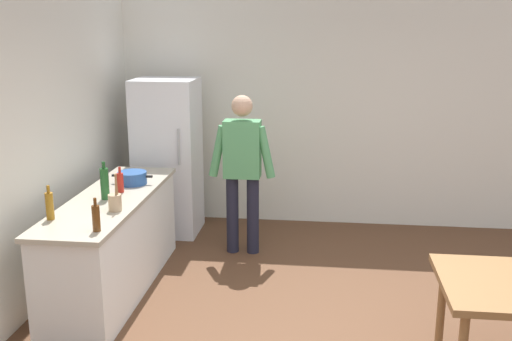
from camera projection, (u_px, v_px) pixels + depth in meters
name	position (u px, v px, depth m)	size (l,w,h in m)	color
wall_back	(334.00, 114.00, 7.11)	(6.40, 0.12, 2.70)	silver
wall_left	(7.00, 162.00, 4.71)	(0.12, 5.60, 2.70)	silver
kitchen_counter	(113.00, 243.00, 5.44)	(0.64, 2.20, 0.90)	white
refrigerator	(168.00, 157.00, 6.86)	(0.70, 0.67, 1.80)	white
person	(242.00, 164.00, 6.20)	(0.70, 0.22, 1.70)	#1E1E2D
cooking_pot	(132.00, 178.00, 5.74)	(0.40, 0.28, 0.12)	#285193
utensil_jar	(115.00, 202.00, 4.93)	(0.11, 0.11, 0.32)	tan
bottle_sauce_red	(120.00, 182.00, 5.45)	(0.06, 0.06, 0.24)	#B22319
bottle_wine_green	(105.00, 183.00, 5.23)	(0.08, 0.08, 0.34)	#1E5123
bottle_beer_brown	(96.00, 218.00, 4.44)	(0.06, 0.06, 0.26)	#5B3314
bottle_oil_amber	(50.00, 205.00, 4.70)	(0.06, 0.06, 0.28)	#996619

